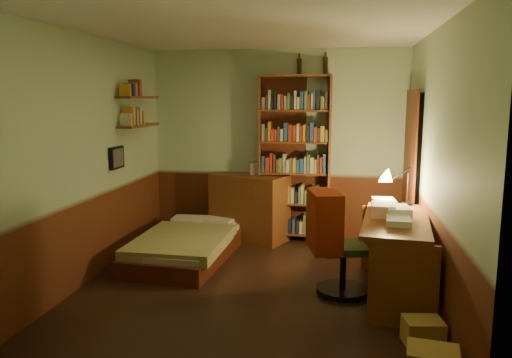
% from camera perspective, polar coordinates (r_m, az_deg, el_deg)
% --- Properties ---
extents(floor, '(3.50, 4.00, 0.02)m').
position_cam_1_polar(floor, '(5.30, -0.47, -12.38)').
color(floor, black).
rests_on(floor, ground).
extents(ceiling, '(3.50, 4.00, 0.02)m').
position_cam_1_polar(ceiling, '(4.97, -0.51, 16.98)').
color(ceiling, silver).
rests_on(ceiling, wall_back).
extents(wall_back, '(3.50, 0.02, 2.60)m').
position_cam_1_polar(wall_back, '(6.94, 2.48, 3.93)').
color(wall_back, '#9DBB94').
rests_on(wall_back, ground).
extents(wall_left, '(0.02, 4.00, 2.60)m').
position_cam_1_polar(wall_left, '(5.55, -18.67, 2.13)').
color(wall_left, '#9DBB94').
rests_on(wall_left, ground).
extents(wall_right, '(0.02, 4.00, 2.60)m').
position_cam_1_polar(wall_right, '(4.96, 19.93, 1.27)').
color(wall_right, '#9DBB94').
rests_on(wall_right, ground).
extents(wall_front, '(3.50, 0.02, 2.60)m').
position_cam_1_polar(wall_front, '(3.04, -7.29, -3.01)').
color(wall_front, '#9DBB94').
rests_on(wall_front, ground).
extents(doorway, '(0.06, 0.90, 2.00)m').
position_cam_1_polar(doorway, '(6.27, 17.38, 0.18)').
color(doorway, black).
rests_on(doorway, ground).
extents(door_trim, '(0.02, 0.98, 2.08)m').
position_cam_1_polar(door_trim, '(6.27, 17.06, 0.19)').
color(door_trim, '#441A0C').
rests_on(door_trim, ground).
extents(bed, '(1.09, 1.89, 0.54)m').
position_cam_1_polar(bed, '(6.19, -7.95, -6.50)').
color(bed, '#7E8752').
rests_on(bed, ground).
extents(dresser, '(1.14, 0.85, 0.91)m').
position_cam_1_polar(dresser, '(6.89, -0.76, -3.23)').
color(dresser, '#5E3216').
rests_on(dresser, ground).
extents(mini_stereo, '(0.33, 0.28, 0.16)m').
position_cam_1_polar(mini_stereo, '(6.89, 0.47, 1.28)').
color(mini_stereo, '#B2B2B7').
rests_on(mini_stereo, dresser).
extents(bookshelf, '(0.99, 0.42, 2.25)m').
position_cam_1_polar(bookshelf, '(6.77, 4.31, 2.27)').
color(bookshelf, '#5E3216').
rests_on(bookshelf, ground).
extents(bottle_left, '(0.07, 0.07, 0.22)m').
position_cam_1_polar(bottle_left, '(6.84, 4.97, 12.67)').
color(bottle_left, black).
rests_on(bottle_left, bookshelf).
extents(bottle_right, '(0.08, 0.08, 0.23)m').
position_cam_1_polar(bottle_right, '(6.82, 7.95, 12.68)').
color(bottle_right, black).
rests_on(bottle_right, bookshelf).
extents(desk, '(0.76, 1.52, 0.79)m').
position_cam_1_polar(desk, '(5.13, 15.55, -8.66)').
color(desk, '#5E3216').
rests_on(desk, ground).
extents(paper_stack, '(0.24, 0.32, 0.12)m').
position_cam_1_polar(paper_stack, '(5.11, 14.33, -3.42)').
color(paper_stack, silver).
rests_on(paper_stack, desk).
extents(desk_lamp, '(0.24, 0.24, 0.62)m').
position_cam_1_polar(desk_lamp, '(5.65, 17.01, 0.25)').
color(desk_lamp, black).
rests_on(desk_lamp, desk).
extents(office_chair, '(0.62, 0.57, 1.04)m').
position_cam_1_polar(office_chair, '(5.06, 9.99, -7.22)').
color(office_chair, '#284F2B').
rests_on(office_chair, ground).
extents(red_jacket, '(0.44, 0.56, 0.59)m').
position_cam_1_polar(red_jacket, '(4.71, 7.10, 1.75)').
color(red_jacket, '#992C0F').
rests_on(red_jacket, office_chair).
extents(wall_shelf_lower, '(0.20, 0.90, 0.03)m').
position_cam_1_polar(wall_shelf_lower, '(6.47, -13.23, 5.97)').
color(wall_shelf_lower, '#5E3216').
rests_on(wall_shelf_lower, wall_left).
extents(wall_shelf_upper, '(0.20, 0.90, 0.03)m').
position_cam_1_polar(wall_shelf_upper, '(6.46, -13.34, 9.07)').
color(wall_shelf_upper, '#5E3216').
rests_on(wall_shelf_upper, wall_left).
extents(framed_picture, '(0.04, 0.32, 0.26)m').
position_cam_1_polar(framed_picture, '(6.07, -15.64, 2.36)').
color(framed_picture, black).
rests_on(framed_picture, wall_left).
extents(cardboard_box_b, '(0.33, 0.29, 0.21)m').
position_cam_1_polar(cardboard_box_b, '(4.35, 18.54, -16.23)').
color(cardboard_box_b, '#A58B3F').
rests_on(cardboard_box_b, ground).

